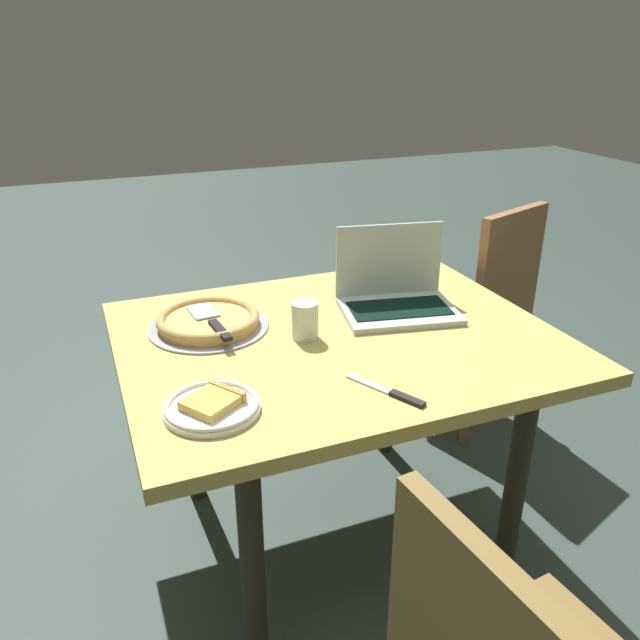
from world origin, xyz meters
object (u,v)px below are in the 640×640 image
object	(u,v)px
laptop	(396,294)
chair_near	(482,305)
pizza_plate	(212,406)
drink_cup	(305,320)
dining_table	(337,361)
pizza_tray	(208,321)
table_knife	(393,393)

from	to	relation	value
laptop	chair_near	xyz separation A→B (m)	(0.57, 0.34, -0.26)
pizza_plate	drink_cup	distance (m)	0.42
dining_table	drink_cup	size ratio (longest dim) A/B	11.38
pizza_tray	drink_cup	bearing A→B (deg)	-34.56
table_knife	drink_cup	bearing A→B (deg)	102.86
laptop	drink_cup	distance (m)	0.33
drink_cup	chair_near	bearing A→B (deg)	25.27
laptop	pizza_tray	world-z (taller)	laptop
dining_table	pizza_tray	world-z (taller)	pizza_tray
drink_cup	chair_near	world-z (taller)	chair_near
chair_near	table_knife	bearing A→B (deg)	-136.26
laptop	chair_near	distance (m)	0.71
laptop	pizza_plate	world-z (taller)	laptop
pizza_plate	table_knife	world-z (taller)	pizza_plate
laptop	drink_cup	bearing A→B (deg)	-165.31
laptop	pizza_tray	size ratio (longest dim) A/B	1.10
dining_table	laptop	size ratio (longest dim) A/B	3.16
pizza_plate	pizza_tray	size ratio (longest dim) A/B	0.63
table_knife	chair_near	distance (m)	1.14
laptop	drink_cup	xyz separation A→B (m)	(-0.32, -0.08, 0.00)
drink_cup	dining_table	bearing A→B (deg)	-9.75
dining_table	pizza_tray	xyz separation A→B (m)	(-0.32, 0.17, 0.10)
pizza_tray	pizza_plate	bearing A→B (deg)	-101.59
dining_table	chair_near	size ratio (longest dim) A/B	1.29
pizza_plate	chair_near	size ratio (longest dim) A/B	0.23
pizza_plate	pizza_tray	distance (m)	0.44
drink_cup	table_knife	bearing A→B (deg)	-77.14
table_knife	dining_table	bearing A→B (deg)	88.44
table_knife	drink_cup	distance (m)	0.37
dining_table	chair_near	bearing A→B (deg)	28.57
laptop	pizza_tray	xyz separation A→B (m)	(-0.55, 0.07, -0.03)
laptop	chair_near	bearing A→B (deg)	30.52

